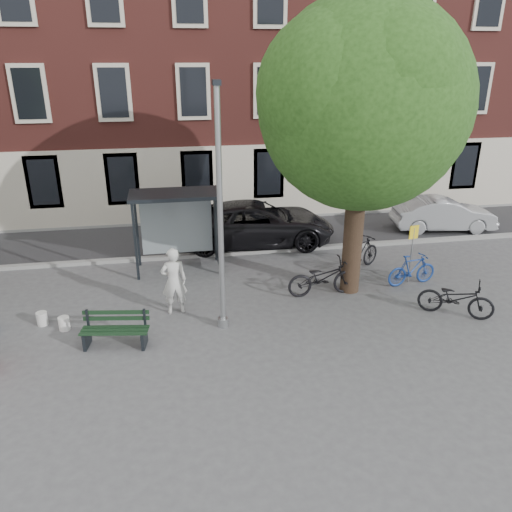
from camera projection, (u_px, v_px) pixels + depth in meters
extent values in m
plane|color=#4C4C4F|center=(223.00, 326.00, 13.07)|extent=(90.00, 90.00, 0.00)
cube|color=#28282B|center=(203.00, 237.00, 19.47)|extent=(40.00, 4.00, 0.01)
cube|color=gray|center=(207.00, 255.00, 17.62)|extent=(40.00, 0.25, 0.12)
cube|color=gray|center=(199.00, 221.00, 21.27)|extent=(40.00, 0.25, 0.12)
cube|color=brown|center=(186.00, 46.00, 22.35)|extent=(30.00, 8.00, 14.00)
cylinder|color=#9EA0A3|center=(220.00, 217.00, 11.95)|extent=(0.14, 0.14, 6.00)
cylinder|color=#9EA0A3|center=(223.00, 322.00, 13.03)|extent=(0.28, 0.28, 0.24)
cube|color=#1E2328|center=(216.00, 82.00, 10.82)|extent=(0.18, 0.35, 0.12)
cylinder|color=black|center=(353.00, 237.00, 14.46)|extent=(0.56, 0.56, 3.40)
sphere|color=#214514|center=(363.00, 105.00, 13.08)|extent=(5.60, 5.60, 5.60)
sphere|color=#214514|center=(391.00, 83.00, 13.41)|extent=(3.92, 3.92, 3.92)
sphere|color=#214514|center=(338.00, 94.00, 12.57)|extent=(4.20, 4.20, 4.20)
sphere|color=#214514|center=(387.00, 82.00, 12.07)|extent=(3.64, 3.64, 3.64)
cube|color=#1E2328|center=(135.00, 243.00, 15.34)|extent=(0.08, 0.08, 2.50)
cube|color=#1E2328|center=(219.00, 238.00, 15.76)|extent=(0.08, 0.08, 2.50)
cube|color=#1E2328|center=(137.00, 230.00, 16.44)|extent=(0.08, 0.08, 2.50)
cube|color=#1E2328|center=(216.00, 226.00, 16.86)|extent=(0.08, 0.08, 2.50)
cube|color=#1E2328|center=(175.00, 194.00, 15.61)|extent=(2.85, 1.45, 0.12)
cube|color=#8C999E|center=(177.00, 224.00, 16.60)|extent=(2.34, 0.04, 2.00)
cube|color=#1E2328|center=(217.00, 228.00, 16.26)|extent=(0.12, 1.14, 2.12)
cube|color=#D84C19|center=(219.00, 228.00, 16.27)|extent=(0.02, 0.90, 1.62)
imported|color=silver|center=(174.00, 281.00, 13.44)|extent=(0.73, 0.51, 1.89)
cube|color=#1E2328|center=(87.00, 339.00, 12.09)|extent=(0.15, 0.51, 0.42)
cube|color=#1E2328|center=(144.00, 338.00, 12.12)|extent=(0.15, 0.51, 0.42)
cube|color=black|center=(113.00, 334.00, 11.86)|extent=(1.62, 0.36, 0.04)
cube|color=black|center=(115.00, 330.00, 12.02)|extent=(1.62, 0.36, 0.04)
cube|color=black|center=(116.00, 327.00, 12.17)|extent=(1.62, 0.36, 0.04)
cube|color=black|center=(116.00, 318.00, 12.19)|extent=(1.61, 0.29, 0.09)
cube|color=black|center=(116.00, 312.00, 12.13)|extent=(1.61, 0.29, 0.09)
imported|color=black|center=(323.00, 278.00, 14.60)|extent=(2.13, 0.82, 1.11)
imported|color=navy|center=(412.00, 270.00, 15.29)|extent=(1.70, 0.70, 0.99)
imported|color=black|center=(456.00, 298.00, 13.44)|extent=(2.03, 1.61, 1.03)
imported|color=black|center=(360.00, 254.00, 16.34)|extent=(1.89, 1.43, 1.13)
imported|color=black|center=(257.00, 223.00, 18.59)|extent=(5.85, 2.96, 1.58)
imported|color=#A1A4A9|center=(443.00, 214.00, 20.11)|extent=(4.17, 1.94, 1.32)
cylinder|color=white|center=(64.00, 323.00, 12.84)|extent=(0.37, 0.37, 0.36)
cylinder|color=silver|center=(42.00, 319.00, 13.08)|extent=(0.30, 0.30, 0.36)
cylinder|color=#9EA0A3|center=(411.00, 255.00, 15.30)|extent=(0.04, 0.04, 1.80)
cube|color=yellow|center=(414.00, 232.00, 15.02)|extent=(0.32, 0.10, 0.42)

